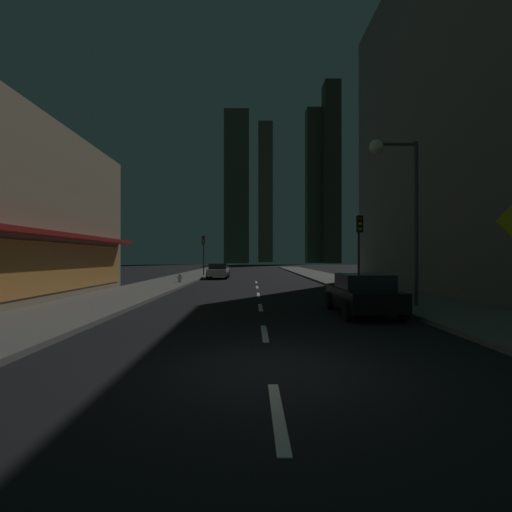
{
  "coord_description": "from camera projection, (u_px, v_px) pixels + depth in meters",
  "views": [
    {
      "loc": [
        -0.33,
        -6.92,
        2.04
      ],
      "look_at": [
        0.0,
        26.37,
        2.16
      ],
      "focal_mm": 26.52,
      "sensor_mm": 36.0,
      "label": 1
    }
  ],
  "objects": [
    {
      "name": "traffic_light_far_left",
      "position": [
        203.0,
        246.0,
        39.97
      ],
      "size": [
        0.32,
        0.48,
        4.2
      ],
      "color": "#2D2D2D",
      "rests_on": "sidewalk_left"
    },
    {
      "name": "sidewalk_right",
      "position": [
        323.0,
        276.0,
        38.99
      ],
      "size": [
        4.0,
        76.0,
        0.15
      ],
      "primitive_type": "cube",
      "color": "#605E59",
      "rests_on": "ground"
    },
    {
      "name": "fire_hydrant_far_left",
      "position": [
        180.0,
        278.0,
        28.96
      ],
      "size": [
        0.42,
        0.3,
        0.65
      ],
      "color": "#B2B2B2",
      "rests_on": "sidewalk_left"
    },
    {
      "name": "car_parked_far",
      "position": [
        218.0,
        271.0,
        36.35
      ],
      "size": [
        1.98,
        4.24,
        1.45
      ],
      "color": "silver",
      "rests_on": "ground"
    },
    {
      "name": "sidewalk_left",
      "position": [
        187.0,
        276.0,
        38.85
      ],
      "size": [
        4.0,
        76.0,
        0.15
      ],
      "primitive_type": "cube",
      "color": "#605E59",
      "rests_on": "ground"
    },
    {
      "name": "ground_plane",
      "position": [
        255.0,
        278.0,
        38.92
      ],
      "size": [
        78.0,
        136.0,
        0.1
      ],
      "primitive_type": "cube",
      "color": "black"
    },
    {
      "name": "traffic_light_near_right",
      "position": [
        359.0,
        236.0,
        20.54
      ],
      "size": [
        0.32,
        0.48,
        4.2
      ],
      "color": "#2D2D2D",
      "rests_on": "sidewalk_right"
    },
    {
      "name": "lane_marking_center",
      "position": [
        259.0,
        300.0,
        17.92
      ],
      "size": [
        0.16,
        28.2,
        0.01
      ],
      "color": "silver",
      "rests_on": "ground"
    },
    {
      "name": "building_apartment_right",
      "position": [
        494.0,
        122.0,
        23.1
      ],
      "size": [
        11.0,
        20.0,
        20.7
      ],
      "primitive_type": "cube",
      "color": "slate",
      "rests_on": "ground"
    },
    {
      "name": "skyscraper_distant_tall",
      "position": [
        237.0,
        188.0,
        132.77
      ],
      "size": [
        8.6,
        8.86,
        52.88
      ],
      "primitive_type": "cube",
      "color": "#484436",
      "rests_on": "ground"
    },
    {
      "name": "skyscraper_distant_slender",
      "position": [
        331.0,
        173.0,
        129.74
      ],
      "size": [
        5.39,
        7.17,
        61.96
      ],
      "primitive_type": "cube",
      "color": "#2E2C23",
      "rests_on": "ground"
    },
    {
      "name": "skyscraper_distant_mid",
      "position": [
        265.0,
        192.0,
        162.67
      ],
      "size": [
        6.13,
        5.43,
        60.12
      ],
      "primitive_type": "cube",
      "color": "#484436",
      "rests_on": "ground"
    },
    {
      "name": "skyscraper_distant_short",
      "position": [
        314.0,
        187.0,
        136.51
      ],
      "size": [
        5.72,
        6.46,
        55.37
      ],
      "primitive_type": "cube",
      "color": "#413E31",
      "rests_on": "ground"
    },
    {
      "name": "car_parked_near",
      "position": [
        363.0,
        294.0,
        13.43
      ],
      "size": [
        1.98,
        4.24,
        1.45
      ],
      "color": "black",
      "rests_on": "ground"
    },
    {
      "name": "street_lamp_right",
      "position": [
        396.0,
        181.0,
        15.02
      ],
      "size": [
        1.96,
        0.56,
        6.58
      ],
      "color": "#38383D",
      "rests_on": "sidewalk_right"
    }
  ]
}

